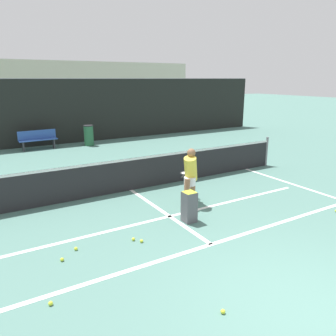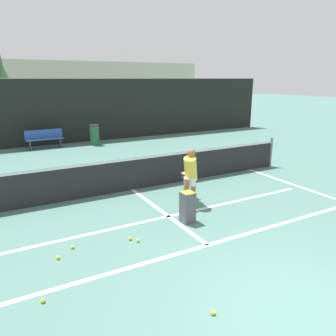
% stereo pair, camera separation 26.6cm
% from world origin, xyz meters
% --- Properties ---
extents(ground_plane, '(100.00, 100.00, 0.00)m').
position_xyz_m(ground_plane, '(0.00, 0.00, 0.00)').
color(ground_plane, '#4C756B').
extents(court_baseline_near, '(11.00, 0.10, 0.01)m').
position_xyz_m(court_baseline_near, '(0.00, 2.32, 0.00)').
color(court_baseline_near, white).
rests_on(court_baseline_near, ground).
extents(court_service_line, '(8.25, 0.10, 0.01)m').
position_xyz_m(court_service_line, '(0.00, 3.90, 0.00)').
color(court_service_line, white).
rests_on(court_service_line, ground).
extents(court_center_mark, '(0.10, 3.77, 0.01)m').
position_xyz_m(court_center_mark, '(0.00, 4.20, 0.00)').
color(court_center_mark, white).
rests_on(court_center_mark, ground).
extents(court_sideline_right, '(0.10, 4.77, 0.01)m').
position_xyz_m(court_sideline_right, '(4.51, 4.20, 0.00)').
color(court_sideline_right, white).
rests_on(court_sideline_right, ground).
extents(net, '(11.09, 0.09, 1.07)m').
position_xyz_m(net, '(0.00, 6.08, 0.51)').
color(net, slate).
rests_on(net, ground).
extents(fence_back, '(24.00, 0.06, 3.16)m').
position_xyz_m(fence_back, '(0.00, 14.25, 1.57)').
color(fence_back, black).
rests_on(fence_back, ground).
extents(player_practicing, '(0.85, 1.09, 1.47)m').
position_xyz_m(player_practicing, '(0.84, 4.29, 0.79)').
color(player_practicing, '#8C6042').
rests_on(player_practicing, ground).
extents(tennis_ball_scattered_0, '(0.07, 0.07, 0.07)m').
position_xyz_m(tennis_ball_scattered_0, '(-1.24, 3.24, 0.03)').
color(tennis_ball_scattered_0, '#D1E033').
rests_on(tennis_ball_scattered_0, ground).
extents(tennis_ball_scattered_2, '(0.07, 0.07, 0.07)m').
position_xyz_m(tennis_ball_scattered_2, '(-1.14, 3.09, 0.03)').
color(tennis_ball_scattered_2, '#D1E033').
rests_on(tennis_ball_scattered_2, ground).
extents(tennis_ball_scattered_3, '(0.07, 0.07, 0.07)m').
position_xyz_m(tennis_ball_scattered_3, '(-2.66, 3.20, 0.03)').
color(tennis_ball_scattered_3, '#D1E033').
rests_on(tennis_ball_scattered_3, ground).
extents(tennis_ball_scattered_4, '(0.07, 0.07, 0.07)m').
position_xyz_m(tennis_ball_scattered_4, '(-3.09, 2.08, 0.03)').
color(tennis_ball_scattered_4, '#D1E033').
rests_on(tennis_ball_scattered_4, ground).
extents(tennis_ball_scattered_5, '(0.07, 0.07, 0.07)m').
position_xyz_m(tennis_ball_scattered_5, '(-1.07, 0.69, 0.03)').
color(tennis_ball_scattered_5, '#D1E033').
rests_on(tennis_ball_scattered_5, ground).
extents(tennis_ball_scattered_6, '(0.07, 0.07, 0.07)m').
position_xyz_m(tennis_ball_scattered_6, '(3.62, 2.04, 0.03)').
color(tennis_ball_scattered_6, '#D1E033').
rests_on(tennis_ball_scattered_6, ground).
extents(tennis_ball_scattered_7, '(0.07, 0.07, 0.07)m').
position_xyz_m(tennis_ball_scattered_7, '(-2.34, 3.45, 0.03)').
color(tennis_ball_scattered_7, '#D1E033').
rests_on(tennis_ball_scattered_7, ground).
extents(ball_hopper, '(0.28, 0.28, 0.71)m').
position_xyz_m(ball_hopper, '(0.23, 3.43, 0.37)').
color(ball_hopper, '#4C4C51').
rests_on(ball_hopper, ground).
extents(courtside_bench, '(1.68, 0.45, 0.86)m').
position_xyz_m(courtside_bench, '(-1.25, 13.51, 0.47)').
color(courtside_bench, '#2D519E').
rests_on(courtside_bench, ground).
extents(trash_bin, '(0.47, 0.47, 0.98)m').
position_xyz_m(trash_bin, '(1.02, 13.17, 0.49)').
color(trash_bin, '#28603D').
rests_on(trash_bin, ground).
extents(parked_car, '(1.69, 4.39, 1.39)m').
position_xyz_m(parked_car, '(-0.28, 16.94, 0.59)').
color(parked_car, maroon).
rests_on(parked_car, ground).
extents(building_far, '(36.00, 2.40, 4.77)m').
position_xyz_m(building_far, '(0.00, 31.50, 2.38)').
color(building_far, beige).
rests_on(building_far, ground).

